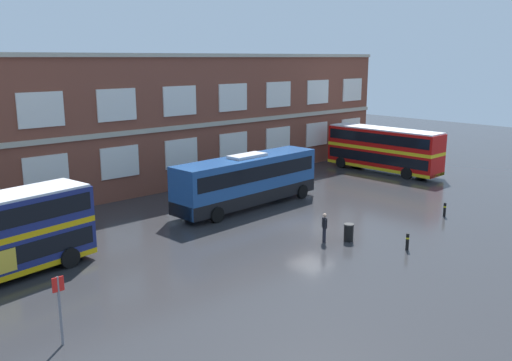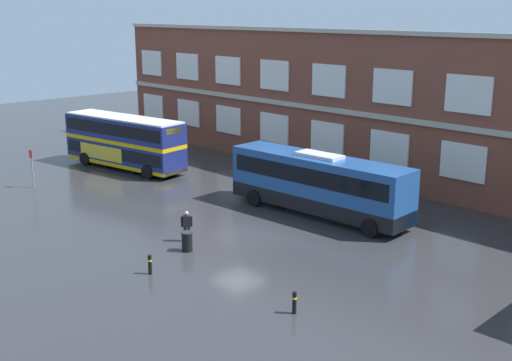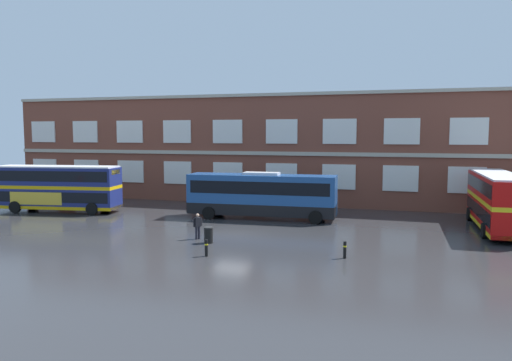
{
  "view_description": "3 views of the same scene",
  "coord_description": "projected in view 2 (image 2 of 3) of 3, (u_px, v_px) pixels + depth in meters",
  "views": [
    {
      "loc": [
        -24.75,
        -21.68,
        10.46
      ],
      "look_at": [
        -0.8,
        4.31,
        2.42
      ],
      "focal_mm": 38.13,
      "sensor_mm": 36.0,
      "label": 1
    },
    {
      "loc": [
        24.91,
        -22.64,
        12.12
      ],
      "look_at": [
        -1.99,
        3.25,
        2.28
      ],
      "focal_mm": 45.86,
      "sensor_mm": 36.0,
      "label": 2
    },
    {
      "loc": [
        11.58,
        -31.5,
        6.9
      ],
      "look_at": [
        0.9,
        2.73,
        3.48
      ],
      "focal_mm": 34.5,
      "sensor_mm": 36.0,
      "label": 3
    }
  ],
  "objects": [
    {
      "name": "waiting_passenger",
      "position": [
        187.0,
        225.0,
        34.9
      ],
      "size": [
        0.48,
        0.56,
        1.7
      ],
      "color": "black",
      "rests_on": "ground"
    },
    {
      "name": "double_decker_near",
      "position": [
        124.0,
        141.0,
        50.72
      ],
      "size": [
        11.26,
        4.21,
        4.07
      ],
      "color": "navy",
      "rests_on": "ground"
    },
    {
      "name": "safety_bollard_east",
      "position": [
        150.0,
        264.0,
        30.68
      ],
      "size": [
        0.19,
        0.19,
        0.95
      ],
      "color": "black",
      "rests_on": "ground"
    },
    {
      "name": "brick_terminal_building",
      "position": [
        392.0,
        105.0,
        48.3
      ],
      "size": [
        54.76,
        8.19,
        10.76
      ],
      "color": "brown",
      "rests_on": "ground"
    },
    {
      "name": "safety_bollard_west",
      "position": [
        294.0,
        302.0,
        26.7
      ],
      "size": [
        0.19,
        0.19,
        0.95
      ],
      "color": "black",
      "rests_on": "ground"
    },
    {
      "name": "station_litter_bin",
      "position": [
        187.0,
        241.0,
        33.62
      ],
      "size": [
        0.6,
        0.6,
        1.03
      ],
      "color": "black",
      "rests_on": "ground"
    },
    {
      "name": "touring_coach",
      "position": [
        319.0,
        184.0,
        39.22
      ],
      "size": [
        12.12,
        3.39,
        3.8
      ],
      "color": "navy",
      "rests_on": "ground"
    },
    {
      "name": "bus_stand_flag",
      "position": [
        32.0,
        165.0,
        45.25
      ],
      "size": [
        0.44,
        0.1,
        2.7
      ],
      "color": "slate",
      "rests_on": "ground"
    },
    {
      "name": "ground_plane",
      "position": [
        264.0,
        230.0,
        36.97
      ],
      "size": [
        120.0,
        120.0,
        0.0
      ],
      "primitive_type": "plane",
      "color": "#2B2B2D"
    }
  ]
}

